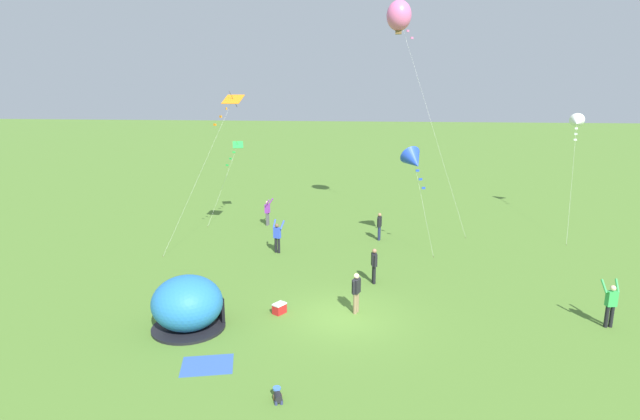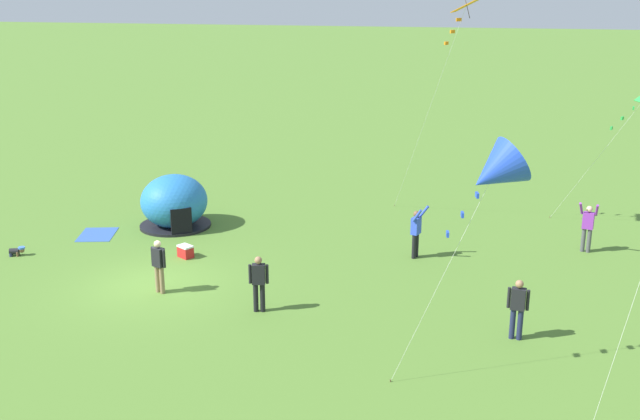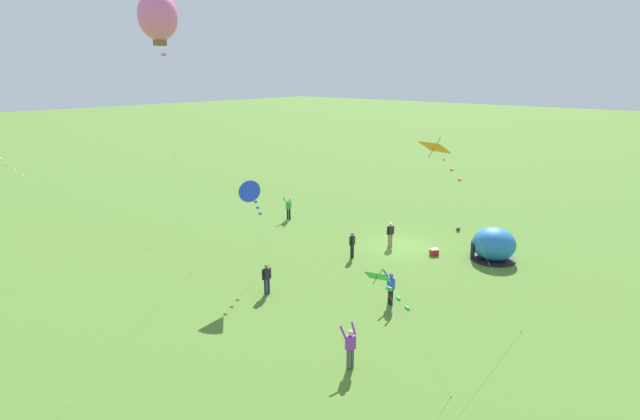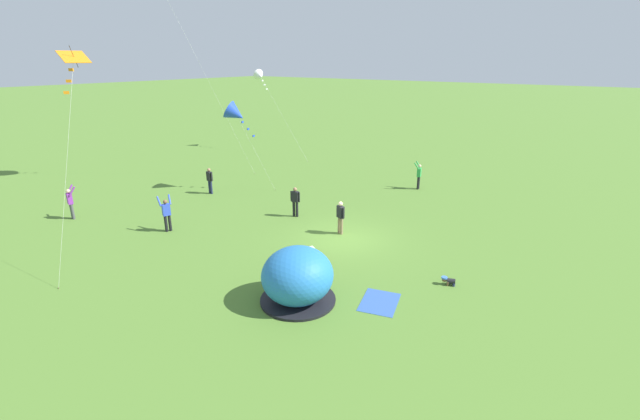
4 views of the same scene
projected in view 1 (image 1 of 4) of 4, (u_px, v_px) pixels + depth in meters
ground_plane at (344, 317)px, 20.26m from camera, size 300.00×300.00×0.00m
popup_tent at (188, 304)px, 19.07m from camera, size 2.81×2.81×2.10m
picnic_blanket at (207, 365)px, 16.64m from camera, size 1.98×1.70×0.01m
cooler_box at (279, 308)px, 20.55m from camera, size 0.59×0.64×0.44m
toddler_crawling at (278, 395)px, 14.70m from camera, size 0.37×0.55×0.32m
person_strolling at (374, 264)px, 23.69m from camera, size 0.31×0.58×1.72m
person_arms_raised at (277, 236)px, 28.26m from camera, size 0.71×0.60×1.89m
person_center_field at (268, 211)px, 34.22m from camera, size 0.56×0.69×1.89m
person_near_tent at (356, 291)px, 20.44m from camera, size 0.36×0.55×1.72m
person_far_back at (379, 225)px, 30.76m from camera, size 0.29×0.58×1.72m
person_flying_kite at (611, 303)px, 19.18m from camera, size 0.68×0.55×1.89m
kite_orange at (231, 103)px, 28.02m from camera, size 4.13×3.31×9.02m
kite_pink at (399, 16)px, 32.34m from camera, size 5.40×4.42×14.78m
kite_white at (577, 122)px, 35.28m from camera, size 3.12×8.21×7.53m
kite_blue at (414, 161)px, 28.75m from camera, size 2.11×3.14×5.91m
kite_green at (236, 149)px, 35.26m from camera, size 1.93×3.29×5.59m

